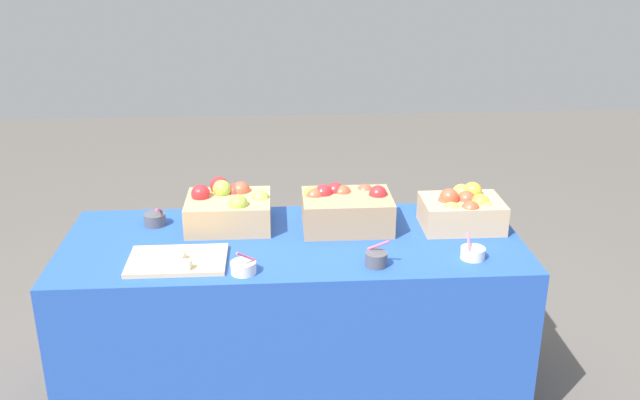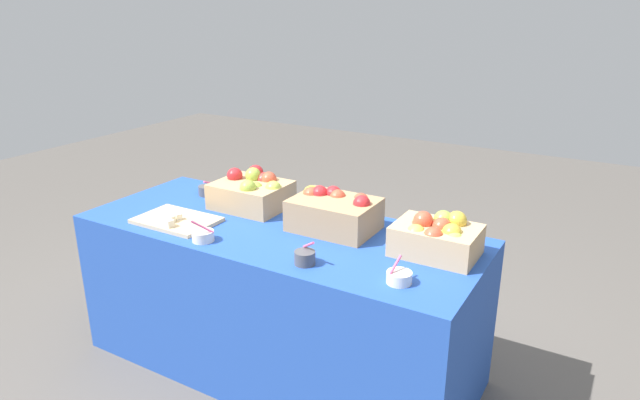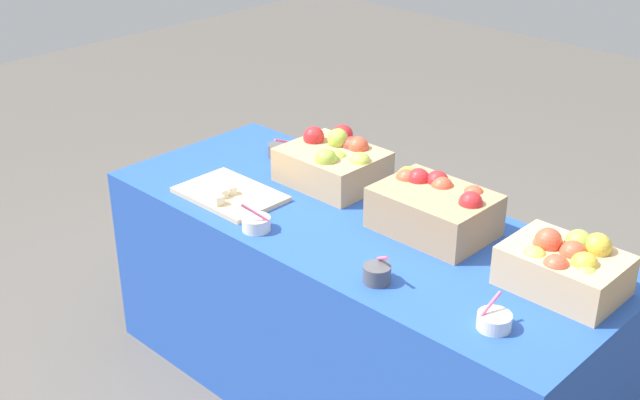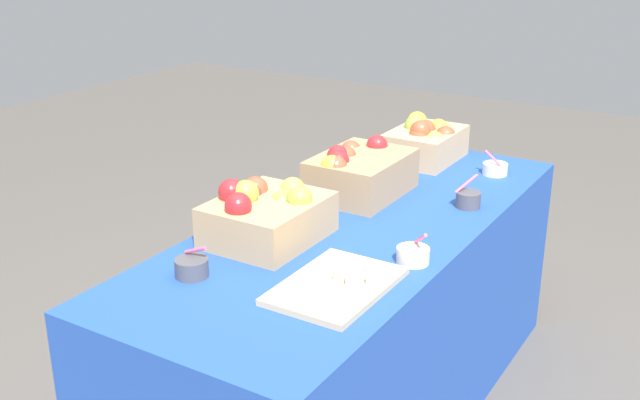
% 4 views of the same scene
% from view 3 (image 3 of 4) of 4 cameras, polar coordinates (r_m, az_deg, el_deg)
% --- Properties ---
extents(ground_plane, '(10.00, 10.00, 0.00)m').
position_cam_3_polar(ground_plane, '(3.27, 2.26, -12.94)').
color(ground_plane, '#56514C').
extents(table, '(1.90, 0.76, 0.74)m').
position_cam_3_polar(table, '(3.05, 2.39, -7.53)').
color(table, '#234CAD').
rests_on(table, ground_plane).
extents(apple_crate_left, '(0.34, 0.25, 0.18)m').
position_cam_3_polar(apple_crate_left, '(2.53, 16.47, -4.32)').
color(apple_crate_left, tan).
rests_on(apple_crate_left, table).
extents(apple_crate_middle, '(0.38, 0.28, 0.18)m').
position_cam_3_polar(apple_crate_middle, '(2.78, 7.84, -0.47)').
color(apple_crate_middle, tan).
rests_on(apple_crate_middle, table).
extents(apple_crate_right, '(0.36, 0.29, 0.19)m').
position_cam_3_polar(apple_crate_right, '(3.10, 0.99, 2.61)').
color(apple_crate_right, tan).
rests_on(apple_crate_right, table).
extents(cutting_board_front, '(0.38, 0.26, 0.05)m').
position_cam_3_polar(cutting_board_front, '(3.03, -6.20, 0.39)').
color(cutting_board_front, '#D1B284').
rests_on(cutting_board_front, table).
extents(sample_bowl_near, '(0.09, 0.09, 0.09)m').
position_cam_3_polar(sample_bowl_near, '(3.35, -2.81, 3.43)').
color(sample_bowl_near, '#4C4C51').
rests_on(sample_bowl_near, table).
extents(sample_bowl_mid, '(0.10, 0.10, 0.10)m').
position_cam_3_polar(sample_bowl_mid, '(2.34, 11.86, -8.11)').
color(sample_bowl_mid, silver).
rests_on(sample_bowl_mid, table).
extents(sample_bowl_far, '(0.10, 0.10, 0.11)m').
position_cam_3_polar(sample_bowl_far, '(2.79, -4.40, -1.61)').
color(sample_bowl_far, silver).
rests_on(sample_bowl_far, table).
extents(sample_bowl_extra, '(0.09, 0.09, 0.11)m').
position_cam_3_polar(sample_bowl_extra, '(2.49, 3.93, -5.06)').
color(sample_bowl_extra, '#4C4C51').
rests_on(sample_bowl_extra, table).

